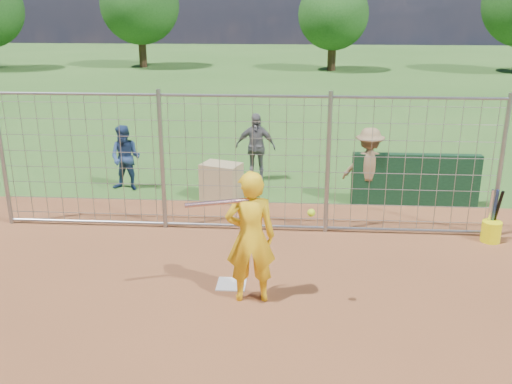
# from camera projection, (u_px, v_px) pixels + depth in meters

# --- Properties ---
(ground) EXTENTS (100.00, 100.00, 0.00)m
(ground) POSITION_uv_depth(u_px,v_px,m) (233.00, 279.00, 8.77)
(ground) COLOR #2D591E
(ground) RESTS_ON ground
(home_plate) EXTENTS (0.43, 0.43, 0.02)m
(home_plate) POSITION_uv_depth(u_px,v_px,m) (231.00, 284.00, 8.58)
(home_plate) COLOR silver
(home_plate) RESTS_ON ground
(dugout_wall) EXTENTS (2.60, 0.20, 1.10)m
(dugout_wall) POSITION_uv_depth(u_px,v_px,m) (415.00, 180.00, 11.77)
(dugout_wall) COLOR #11381E
(dugout_wall) RESTS_ON ground
(batter) EXTENTS (0.75, 0.54, 1.92)m
(batter) POSITION_uv_depth(u_px,v_px,m) (250.00, 237.00, 7.88)
(batter) COLOR yellow
(batter) RESTS_ON ground
(bystander_a) EXTENTS (0.79, 0.66, 1.47)m
(bystander_a) POSITION_uv_depth(u_px,v_px,m) (126.00, 158.00, 12.71)
(bystander_a) COLOR navy
(bystander_a) RESTS_ON ground
(bystander_b) EXTENTS (0.99, 0.50, 1.62)m
(bystander_b) POSITION_uv_depth(u_px,v_px,m) (255.00, 147.00, 13.36)
(bystander_b) COLOR slate
(bystander_b) RESTS_ON ground
(bystander_c) EXTENTS (1.05, 0.61, 1.62)m
(bystander_c) POSITION_uv_depth(u_px,v_px,m) (368.00, 166.00, 11.81)
(bystander_c) COLOR #8D714D
(bystander_c) RESTS_ON ground
(equipment_bin) EXTENTS (0.94, 0.79, 0.80)m
(equipment_bin) POSITION_uv_depth(u_px,v_px,m) (221.00, 182.00, 12.15)
(equipment_bin) COLOR tan
(equipment_bin) RESTS_ON ground
(equipment_in_play) EXTENTS (1.71, 0.34, 0.19)m
(equipment_in_play) POSITION_uv_depth(u_px,v_px,m) (240.00, 205.00, 7.51)
(equipment_in_play) COLOR silver
(equipment_in_play) RESTS_ON ground
(bucket_with_bats) EXTENTS (0.34, 0.36, 0.97)m
(bucket_with_bats) POSITION_uv_depth(u_px,v_px,m) (491.00, 229.00, 10.06)
(bucket_with_bats) COLOR #FFFB0D
(bucket_with_bats) RESTS_ON ground
(backstop_fence) EXTENTS (9.08, 0.08, 2.60)m
(backstop_fence) POSITION_uv_depth(u_px,v_px,m) (244.00, 165.00, 10.26)
(backstop_fence) COLOR gray
(backstop_fence) RESTS_ON ground
(tree_line) EXTENTS (44.66, 6.72, 6.48)m
(tree_line) POSITION_uv_depth(u_px,v_px,m) (336.00, 7.00, 33.98)
(tree_line) COLOR #3F2B19
(tree_line) RESTS_ON ground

